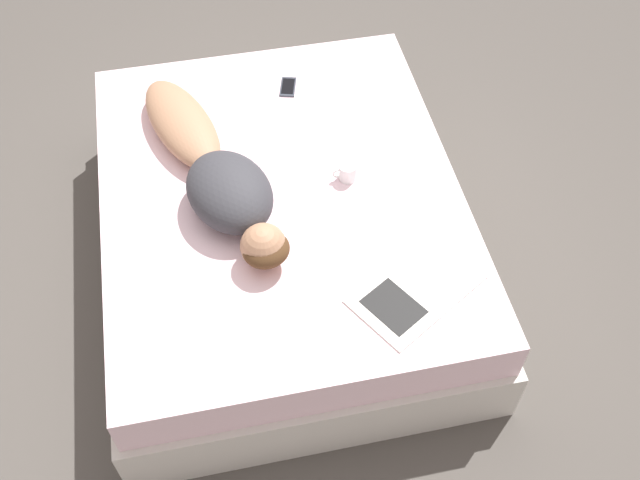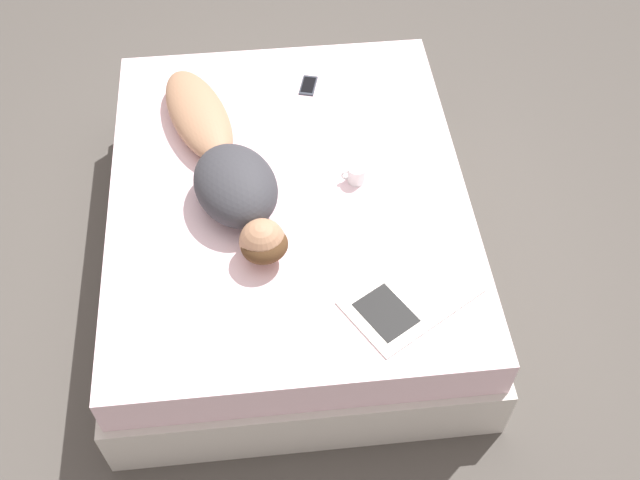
{
  "view_description": "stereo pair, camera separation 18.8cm",
  "coord_description": "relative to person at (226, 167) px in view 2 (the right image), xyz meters",
  "views": [
    {
      "loc": [
        0.27,
        2.18,
        2.98
      ],
      "look_at": [
        -0.11,
        0.35,
        0.57
      ],
      "focal_mm": 42.0,
      "sensor_mm": 36.0,
      "label": 1
    },
    {
      "loc": [
        0.09,
        2.21,
        2.98
      ],
      "look_at": [
        -0.11,
        0.35,
        0.57
      ],
      "focal_mm": 42.0,
      "sensor_mm": 36.0,
      "label": 2
    }
  ],
  "objects": [
    {
      "name": "open_magazine",
      "position": [
        -0.69,
        0.69,
        -0.09
      ],
      "size": [
        0.6,
        0.53,
        0.01
      ],
      "rotation": [
        0.0,
        0.0,
        0.54
      ],
      "color": "silver",
      "rests_on": "bed"
    },
    {
      "name": "person",
      "position": [
        0.0,
        0.0,
        0.0
      ],
      "size": [
        0.61,
        1.28,
        0.22
      ],
      "rotation": [
        0.0,
        0.0,
        0.31
      ],
      "color": "#A37556",
      "rests_on": "bed"
    },
    {
      "name": "bed",
      "position": [
        -0.26,
        0.06,
        -0.36
      ],
      "size": [
        1.62,
        2.01,
        0.52
      ],
      "color": "beige",
      "rests_on": "ground_plane"
    },
    {
      "name": "cell_phone",
      "position": [
        -0.42,
        -0.6,
        -0.09
      ],
      "size": [
        0.11,
        0.15,
        0.01
      ],
      "rotation": [
        0.0,
        0.0,
        -0.27
      ],
      "color": "#333842",
      "rests_on": "bed"
    },
    {
      "name": "ground_plane",
      "position": [
        -0.26,
        0.06,
        -0.62
      ],
      "size": [
        12.0,
        12.0,
        0.0
      ],
      "primitive_type": "plane",
      "color": "#4C4742"
    },
    {
      "name": "coffee_mug",
      "position": [
        -0.57,
        0.05,
        -0.05
      ],
      "size": [
        0.11,
        0.08,
        0.08
      ],
      "color": "white",
      "rests_on": "bed"
    }
  ]
}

